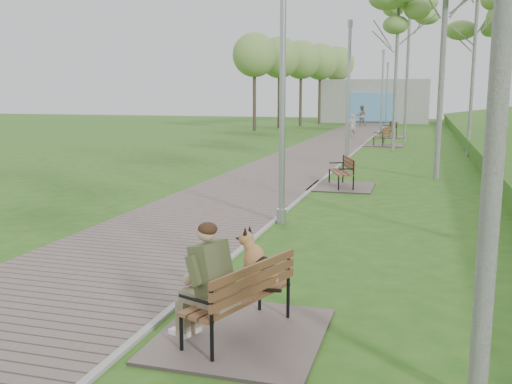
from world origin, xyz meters
TOP-DOWN VIEW (x-y plane):
  - ground at (0.00, 0.00)m, footprint 120.00×120.00m
  - walkway at (-1.75, 21.50)m, footprint 3.50×67.00m
  - kerb at (0.00, 21.50)m, footprint 0.10×67.00m
  - building_north at (-1.50, 50.97)m, footprint 10.00×5.20m
  - bench_main at (1.03, 1.09)m, footprint 1.86×2.07m
  - bench_second at (0.76, 12.04)m, footprint 1.83×2.04m
  - bench_third at (1.03, 26.42)m, footprint 2.01×2.24m
  - bench_far at (1.02, 32.18)m, footprint 2.03×2.26m
  - lamp_post_near at (0.18, 6.93)m, footprint 0.21×0.21m
  - lamp_post_second at (0.36, 16.40)m, footprint 0.21×0.21m
  - lamp_post_third at (0.39, 33.35)m, footprint 0.21×0.21m
  - lamp_post_far at (0.13, 42.54)m, footprint 0.20×0.20m
  - pedestrian_near at (-1.24, 31.49)m, footprint 0.63×0.54m
  - pedestrian_far at (-1.96, 43.90)m, footprint 0.90×0.73m
  - birch_mid_c at (1.68, 23.36)m, footprint 2.75×2.75m
  - birch_far_c at (5.62, 30.46)m, footprint 2.66×2.66m

SIDE VIEW (x-z plane):
  - ground at x=0.00m, z-range 0.00..0.00m
  - walkway at x=-1.75m, z-range 0.00..0.04m
  - kerb at x=0.00m, z-range 0.00..0.05m
  - bench_second at x=0.76m, z-range -0.35..0.77m
  - bench_third at x=1.03m, z-range -0.39..0.85m
  - bench_far at x=1.02m, z-range -0.39..0.86m
  - bench_main at x=1.03m, z-range -0.36..1.27m
  - pedestrian_near at x=-1.24m, z-range 0.00..1.46m
  - pedestrian_far at x=-1.96m, z-range 0.00..1.76m
  - building_north at x=-1.50m, z-range -0.01..3.99m
  - lamp_post_far at x=0.13m, z-range -0.17..4.98m
  - lamp_post_second at x=0.36m, z-range -0.18..5.19m
  - lamp_post_third at x=0.39m, z-range -0.18..5.33m
  - lamp_post_near at x=0.18m, z-range -0.18..5.34m
  - birch_mid_c at x=1.68m, z-range 2.43..10.97m
  - birch_far_c at x=5.62m, z-range 2.71..12.23m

